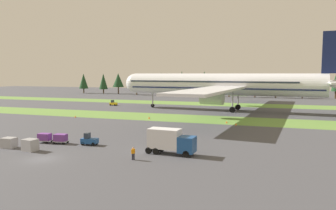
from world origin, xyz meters
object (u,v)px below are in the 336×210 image
cargo_dolly_lead (61,138)px  uld_container_0 (9,143)px  baggage_tug (89,140)px  pushback_tractor (113,103)px  ground_crew_marshaller (133,153)px  cargo_dolly_second (45,137)px  taxiway_marker_0 (75,116)px  airliner (229,84)px  taxiway_marker_1 (227,122)px  taxiway_marker_3 (149,118)px  taxiway_marker_2 (236,124)px  catering_truck (170,140)px  uld_container_1 (30,145)px

cargo_dolly_lead → uld_container_0: (-5.67, -4.98, -0.15)m
baggage_tug → pushback_tractor: 64.18m
ground_crew_marshaller → uld_container_0: bearing=-49.6°
cargo_dolly_second → ground_crew_marshaller: (18.26, -4.89, 0.03)m
cargo_dolly_lead → taxiway_marker_0: size_ratio=4.79×
airliner → ground_crew_marshaller: size_ratio=50.03×
uld_container_0 → taxiway_marker_1: size_ratio=3.67×
airliner → ground_crew_marshaller: bearing=-178.7°
baggage_tug → taxiway_marker_3: baggage_tug is taller
taxiway_marker_2 → baggage_tug: bearing=-125.6°
baggage_tug → catering_truck: catering_truck is taller
cargo_dolly_lead → catering_truck: 19.13m
taxiway_marker_1 → taxiway_marker_3: 19.59m
baggage_tug → taxiway_marker_0: 34.39m
cargo_dolly_lead → taxiway_marker_2: size_ratio=5.02×
catering_truck → cargo_dolly_lead: bearing=-89.7°
baggage_tug → taxiway_marker_3: (-2.22, 30.71, -0.50)m
baggage_tug → pushback_tractor: (-27.21, 58.13, 0.00)m
uld_container_0 → catering_truck: bearing=9.7°
cargo_dolly_lead → uld_container_1: (-1.11, -5.58, -0.05)m
catering_truck → uld_container_0: catering_truck is taller
catering_truck → airliner: bearing=-177.4°
taxiway_marker_0 → taxiway_marker_2: (41.12, 0.64, -0.01)m
pushback_tractor → taxiway_marker_0: (5.82, -31.20, -0.57)m
baggage_tug → taxiway_marker_2: size_ratio=5.82×
cargo_dolly_second → taxiway_marker_1: bearing=134.2°
airliner → uld_container_1: bearing=166.4°
cargo_dolly_lead → catering_truck: size_ratio=0.33×
taxiway_marker_1 → taxiway_marker_3: bearing=177.7°
taxiway_marker_3 → pushback_tractor: bearing=132.3°
taxiway_marker_1 → cargo_dolly_lead: bearing=-126.2°
ground_crew_marshaller → taxiway_marker_2: 34.64m
catering_truck → taxiway_marker_1: catering_truck is taller
baggage_tug → catering_truck: bearing=78.2°
cargo_dolly_lead → catering_truck: catering_truck is taller
airliner → taxiway_marker_0: 45.72m
baggage_tug → cargo_dolly_second: bearing=-90.0°
baggage_tug → taxiway_marker_0: bearing=-148.0°
baggage_tug → uld_container_0: (-10.67, -5.54, -0.04)m
pushback_tractor → ground_crew_marshaller: size_ratio=1.55×
airliner → cargo_dolly_second: 60.19m
taxiway_marker_3 → taxiway_marker_0: bearing=-168.8°
baggage_tug → taxiway_marker_1: bearing=143.4°
uld_container_0 → taxiway_marker_2: (30.40, 33.11, -0.54)m
ground_crew_marshaller → taxiway_marker_2: (9.34, 33.35, -0.71)m
taxiway_marker_1 → taxiway_marker_3: taxiway_marker_3 is taller
baggage_tug → uld_container_1: baggage_tug is taller
baggage_tug → uld_container_1: bearing=-51.3°
catering_truck → taxiway_marker_1: (3.25, 31.25, -1.68)m
pushback_tractor → taxiway_marker_1: 52.74m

